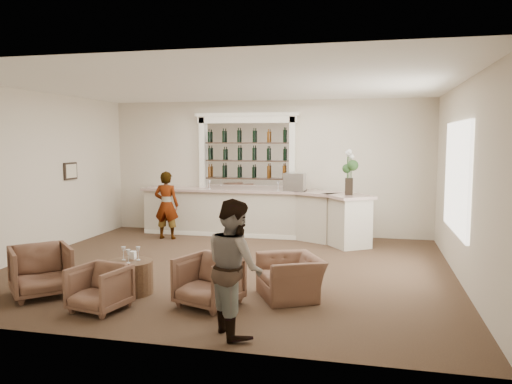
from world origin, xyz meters
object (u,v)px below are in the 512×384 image
armchair_right (209,281)px  espresso_machine (295,182)px  bar_counter (256,213)px  guest (235,267)px  sommelier (166,205)px  flower_vase (349,170)px  armchair_left (41,271)px  armchair_center (99,288)px  cocktail_table (130,277)px  armchair_far (290,277)px

armchair_right → espresso_machine: espresso_machine is taller
bar_counter → guest: (1.12, -5.95, 0.25)m
guest → espresso_machine: bearing=-34.8°
sommelier → flower_vase: 4.33m
guest → armchair_left: size_ratio=1.95×
armchair_center → espresso_machine: 5.97m
guest → armchair_left: bearing=40.8°
cocktail_table → armchair_left: size_ratio=0.81×
sommelier → cocktail_table: bearing=103.2°
cocktail_table → bar_counter: bearing=79.9°
armchair_center → sommelier: bearing=114.7°
guest → armchair_right: bearing=-1.1°
armchair_center → armchair_right: (1.40, 0.54, 0.04)m
espresso_machine → armchair_center: bearing=-106.5°
armchair_far → armchair_center: bearing=-92.2°
guest → cocktail_table: bearing=23.1°
armchair_left → flower_vase: bearing=2.0°
bar_counter → sommelier: size_ratio=3.57×
armchair_far → cocktail_table: bearing=-109.3°
sommelier → armchair_far: 5.18m
bar_counter → sommelier: bearing=-160.4°
armchair_center → flower_vase: (3.13, 5.01, 1.38)m
sommelier → flower_vase: (4.23, 0.12, 0.89)m
armchair_far → espresso_machine: bearing=160.4°
sommelier → guest: size_ratio=0.98×
guest → armchair_right: (-0.62, 0.88, -0.46)m
cocktail_table → sommelier: (-1.15, 4.08, 0.55)m
guest → armchair_far: 1.65m
guest → armchair_center: guest is taller
guest → armchair_center: size_ratio=2.36×
bar_counter → espresso_machine: espresso_machine is taller
armchair_left → armchair_far: 3.74m
cocktail_table → sommelier: bearing=105.7°
bar_counter → guest: guest is taller
flower_vase → bar_counter: bearing=165.0°
armchair_left → espresso_machine: 6.10m
bar_counter → guest: 6.06m
armchair_far → espresso_machine: (-0.62, 4.42, 1.04)m
armchair_right → flower_vase: flower_vase is taller
cocktail_table → sommelier: 4.27m
cocktail_table → guest: (1.98, -1.16, 0.57)m
espresso_machine → armchair_left: bearing=-118.6°
sommelier → armchair_left: 4.53m
armchair_left → espresso_machine: bearing=14.7°
guest → armchair_left: (-3.22, 0.73, -0.44)m
bar_counter → flower_vase: 2.56m
bar_counter → armchair_center: bearing=-99.1°
bar_counter → guest: bearing=-79.3°
cocktail_table → armchair_center: bearing=-92.9°
sommelier → espresso_machine: (2.95, 0.69, 0.55)m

